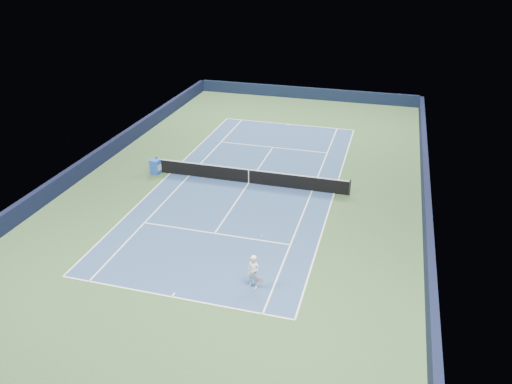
# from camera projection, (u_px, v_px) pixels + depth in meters

# --- Properties ---
(ground) EXTENTS (40.00, 40.00, 0.00)m
(ground) POSITION_uv_depth(u_px,v_px,m) (249.00, 183.00, 32.00)
(ground) COLOR #304E2A
(ground) RESTS_ON ground
(wall_far) EXTENTS (22.00, 0.35, 1.10)m
(wall_far) POSITION_uv_depth(u_px,v_px,m) (306.00, 93.00, 48.77)
(wall_far) COLOR black
(wall_far) RESTS_ON ground
(wall_right) EXTENTS (0.35, 40.00, 1.10)m
(wall_right) POSITION_uv_depth(u_px,v_px,m) (426.00, 196.00, 29.14)
(wall_right) COLOR black
(wall_right) RESTS_ON ground
(wall_left) EXTENTS (0.35, 40.00, 1.10)m
(wall_left) POSITION_uv_depth(u_px,v_px,m) (98.00, 157.00, 34.36)
(wall_left) COLOR black
(wall_left) RESTS_ON ground
(court_surface) EXTENTS (10.97, 23.77, 0.01)m
(court_surface) POSITION_uv_depth(u_px,v_px,m) (249.00, 183.00, 32.00)
(court_surface) COLOR navy
(court_surface) RESTS_ON ground
(baseline_far) EXTENTS (10.97, 0.08, 0.00)m
(baseline_far) POSITION_uv_depth(u_px,v_px,m) (288.00, 124.00, 42.20)
(baseline_far) COLOR white
(baseline_far) RESTS_ON ground
(baseline_near) EXTENTS (10.97, 0.08, 0.00)m
(baseline_near) POSITION_uv_depth(u_px,v_px,m) (172.00, 297.00, 21.79)
(baseline_near) COLOR white
(baseline_near) RESTS_ON ground
(sideline_doubles_right) EXTENTS (0.08, 23.77, 0.00)m
(sideline_doubles_right) POSITION_uv_depth(u_px,v_px,m) (334.00, 193.00, 30.67)
(sideline_doubles_right) COLOR white
(sideline_doubles_right) RESTS_ON ground
(sideline_doubles_left) EXTENTS (0.08, 23.77, 0.00)m
(sideline_doubles_left) POSITION_uv_depth(u_px,v_px,m) (170.00, 173.00, 33.32)
(sideline_doubles_left) COLOR white
(sideline_doubles_left) RESTS_ON ground
(sideline_singles_right) EXTENTS (0.08, 23.77, 0.00)m
(sideline_singles_right) POSITION_uv_depth(u_px,v_px,m) (312.00, 191.00, 31.00)
(sideline_singles_right) COLOR white
(sideline_singles_right) RESTS_ON ground
(sideline_singles_left) EXTENTS (0.08, 23.77, 0.00)m
(sideline_singles_left) POSITION_uv_depth(u_px,v_px,m) (189.00, 176.00, 32.99)
(sideline_singles_left) COLOR white
(sideline_singles_left) RESTS_ON ground
(service_line_far) EXTENTS (8.23, 0.08, 0.00)m
(service_line_far) POSITION_uv_depth(u_px,v_px,m) (273.00, 147.00, 37.49)
(service_line_far) COLOR white
(service_line_far) RESTS_ON ground
(service_line_near) EXTENTS (8.23, 0.08, 0.00)m
(service_line_near) POSITION_uv_depth(u_px,v_px,m) (215.00, 233.00, 26.50)
(service_line_near) COLOR white
(service_line_near) RESTS_ON ground
(center_service_line) EXTENTS (0.08, 12.80, 0.00)m
(center_service_line) POSITION_uv_depth(u_px,v_px,m) (249.00, 183.00, 31.99)
(center_service_line) COLOR white
(center_service_line) RESTS_ON ground
(center_mark_far) EXTENTS (0.08, 0.30, 0.00)m
(center_mark_far) POSITION_uv_depth(u_px,v_px,m) (288.00, 125.00, 42.07)
(center_mark_far) COLOR white
(center_mark_far) RESTS_ON ground
(center_mark_near) EXTENTS (0.08, 0.30, 0.00)m
(center_mark_near) POSITION_uv_depth(u_px,v_px,m) (173.00, 295.00, 21.92)
(center_mark_near) COLOR white
(center_mark_near) RESTS_ON ground
(tennis_net) EXTENTS (12.90, 0.10, 1.07)m
(tennis_net) POSITION_uv_depth(u_px,v_px,m) (249.00, 176.00, 31.77)
(tennis_net) COLOR black
(tennis_net) RESTS_ON ground
(sponsor_cube) EXTENTS (0.66, 0.61, 0.98)m
(sponsor_cube) POSITION_uv_depth(u_px,v_px,m) (156.00, 167.00, 33.12)
(sponsor_cube) COLOR blue
(sponsor_cube) RESTS_ON ground
(tennis_player) EXTENTS (0.80, 1.29, 2.14)m
(tennis_player) POSITION_uv_depth(u_px,v_px,m) (254.00, 272.00, 22.06)
(tennis_player) COLOR white
(tennis_player) RESTS_ON ground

